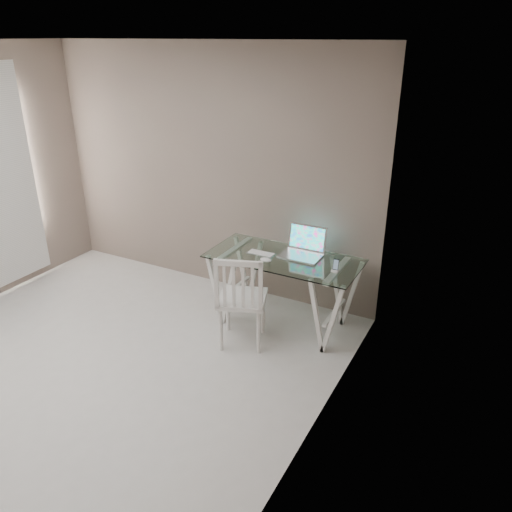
# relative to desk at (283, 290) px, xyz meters

# --- Properties ---
(room) EXTENTS (4.50, 4.52, 2.71)m
(room) POSITION_rel_desk_xyz_m (-1.23, -1.72, 1.33)
(room) COLOR #BBB8B3
(room) RESTS_ON ground
(desk) EXTENTS (1.50, 0.70, 0.75)m
(desk) POSITION_rel_desk_xyz_m (0.00, 0.00, 0.00)
(desk) COLOR silver
(desk) RESTS_ON ground
(chair) EXTENTS (0.56, 0.56, 0.96)m
(chair) POSITION_rel_desk_xyz_m (-0.18, -0.55, 0.14)
(chair) COLOR silver
(chair) RESTS_ON ground
(laptop) EXTENTS (0.40, 0.32, 0.28)m
(laptop) POSITION_rel_desk_xyz_m (0.14, 0.16, 0.43)
(laptop) COLOR #BDBDC1
(laptop) RESTS_ON desk
(keyboard) EXTENTS (0.28, 0.12, 0.01)m
(keyboard) POSITION_rel_desk_xyz_m (-0.24, -0.02, 0.37)
(keyboard) COLOR silver
(keyboard) RESTS_ON desk
(mouse) EXTENTS (0.12, 0.07, 0.04)m
(mouse) POSITION_rel_desk_xyz_m (-0.11, -0.17, 0.38)
(mouse) COLOR silver
(mouse) RESTS_ON desk
(phone_dock) EXTENTS (0.06, 0.06, 0.12)m
(phone_dock) POSITION_rel_desk_xyz_m (0.55, -0.06, 0.40)
(phone_dock) COLOR white
(phone_dock) RESTS_ON desk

